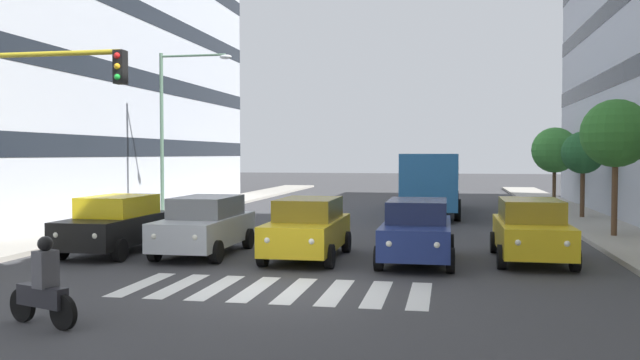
% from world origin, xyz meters
% --- Properties ---
extents(ground_plane, '(180.00, 180.00, 0.00)m').
position_xyz_m(ground_plane, '(0.00, 0.00, 0.00)').
color(ground_plane, '#38383A').
extents(crosswalk_markings, '(6.75, 2.80, 0.01)m').
position_xyz_m(crosswalk_markings, '(0.00, 0.00, 0.00)').
color(crosswalk_markings, silver).
rests_on(crosswalk_markings, ground_plane).
extents(car_0, '(2.02, 4.44, 1.72)m').
position_xyz_m(car_0, '(-6.00, -5.13, 0.89)').
color(car_0, gold).
rests_on(car_0, ground_plane).
extents(car_1, '(2.02, 4.44, 1.72)m').
position_xyz_m(car_1, '(-2.89, -4.30, 0.89)').
color(car_1, navy).
rests_on(car_1, ground_plane).
extents(car_2, '(2.02, 4.44, 1.72)m').
position_xyz_m(car_2, '(0.20, -4.37, 0.89)').
color(car_2, gold).
rests_on(car_2, ground_plane).
extents(car_3, '(2.02, 4.44, 1.72)m').
position_xyz_m(car_3, '(3.36, -4.55, 0.89)').
color(car_3, '#B2B7BC').
rests_on(car_3, ground_plane).
extents(car_4, '(2.02, 4.44, 1.72)m').
position_xyz_m(car_4, '(6.10, -4.33, 0.89)').
color(car_4, black).
rests_on(car_4, ground_plane).
extents(bus_behind_traffic, '(2.78, 10.50, 3.00)m').
position_xyz_m(bus_behind_traffic, '(-2.89, -19.57, 1.86)').
color(bus_behind_traffic, '#286BAD').
rests_on(bus_behind_traffic, ground_plane).
extents(motorcycle_with_rider, '(1.63, 0.67, 1.57)m').
position_xyz_m(motorcycle_with_rider, '(3.15, 3.73, 0.65)').
color(motorcycle_with_rider, black).
rests_on(motorcycle_with_rider, ground_plane).
extents(traffic_light_gantry, '(4.53, 0.36, 5.50)m').
position_xyz_m(traffic_light_gantry, '(6.61, 0.06, 3.71)').
color(traffic_light_gantry, '#AD991E').
rests_on(traffic_light_gantry, ground_plane).
extents(street_lamp_right, '(3.38, 0.28, 7.34)m').
position_xyz_m(street_lamp_right, '(8.35, -13.78, 4.68)').
color(street_lamp_right, '#4C6B56').
rests_on(street_lamp_right, sidewalk_right).
extents(street_tree_1, '(2.37, 2.37, 4.74)m').
position_xyz_m(street_tree_1, '(-9.41, -10.49, 3.69)').
color(street_tree_1, '#513823').
rests_on(street_tree_1, sidewalk_left).
extents(street_tree_2, '(1.91, 1.91, 3.86)m').
position_xyz_m(street_tree_2, '(-9.67, -17.49, 3.03)').
color(street_tree_2, '#513823').
rests_on(street_tree_2, sidewalk_left).
extents(street_tree_3, '(2.54, 2.54, 4.34)m').
position_xyz_m(street_tree_3, '(-9.58, -24.92, 3.21)').
color(street_tree_3, '#513823').
rests_on(street_tree_3, sidewalk_left).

